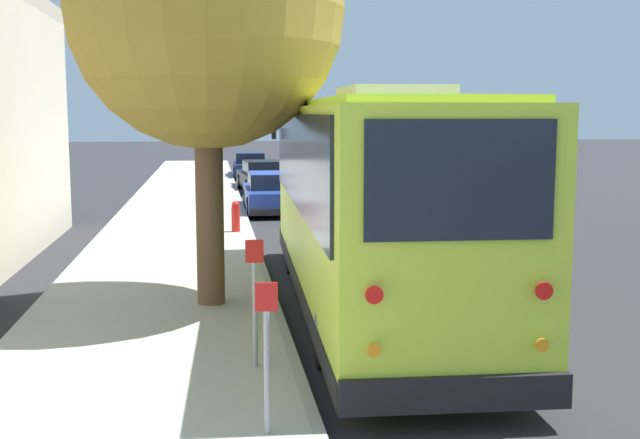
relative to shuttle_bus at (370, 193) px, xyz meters
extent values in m
plane|color=#28282B|center=(-0.17, -0.31, -1.94)|extent=(160.00, 160.00, 0.00)
cube|color=#A3A099|center=(-0.17, 3.56, -1.86)|extent=(80.00, 3.85, 0.15)
cube|color=gray|center=(-0.17, 1.56, -1.86)|extent=(80.00, 0.14, 0.15)
cube|color=#BCDB38|center=(0.01, 0.00, -0.13)|extent=(10.67, 2.70, 3.07)
cube|color=black|center=(0.01, 0.00, -1.53)|extent=(10.72, 2.75, 0.28)
cube|color=black|center=(0.01, 0.00, 0.55)|extent=(9.80, 2.75, 1.48)
cube|color=black|center=(5.33, -0.17, 0.55)|extent=(0.10, 2.06, 1.55)
cube|color=black|center=(-5.32, 0.17, 0.66)|extent=(0.09, 1.89, 1.18)
cube|color=black|center=(5.33, -0.17, 1.27)|extent=(0.10, 1.70, 0.22)
cube|color=#BCDB38|center=(0.01, 0.00, 1.45)|extent=(10.01, 2.46, 0.10)
cube|color=silver|center=(-1.89, 0.06, 1.57)|extent=(1.99, 1.40, 0.20)
cube|color=black|center=(5.35, -0.17, -1.49)|extent=(0.18, 2.38, 0.36)
cube|color=black|center=(-5.34, 0.17, -1.49)|extent=(0.18, 2.38, 0.36)
cylinder|color=red|center=(-5.37, 1.02, -0.44)|extent=(0.04, 0.18, 0.18)
cylinder|color=orange|center=(-5.37, 1.02, -0.99)|extent=(0.03, 0.14, 0.14)
cylinder|color=red|center=(-5.43, -0.67, -0.44)|extent=(0.04, 0.18, 0.18)
cylinder|color=orange|center=(-5.43, -0.67, -0.99)|extent=(0.03, 0.14, 0.14)
cube|color=white|center=(5.43, 0.61, -1.32)|extent=(0.05, 0.32, 0.18)
cube|color=white|center=(5.38, -0.96, -1.32)|extent=(0.05, 0.32, 0.18)
cube|color=black|center=(5.02, 1.17, 0.84)|extent=(0.06, 0.10, 0.24)
cylinder|color=black|center=(3.17, 0.92, -1.45)|extent=(0.99, 0.33, 0.98)
cylinder|color=slate|center=(3.17, 0.92, -1.45)|extent=(0.45, 0.33, 0.44)
cylinder|color=black|center=(3.11, -1.13, -1.45)|extent=(0.99, 0.33, 0.98)
cylinder|color=slate|center=(3.11, -1.13, -1.45)|extent=(0.45, 0.33, 0.44)
cylinder|color=black|center=(-2.93, 1.12, -1.45)|extent=(0.99, 0.33, 0.98)
cylinder|color=slate|center=(-2.93, 1.12, -1.45)|extent=(0.45, 0.33, 0.44)
cylinder|color=black|center=(-3.00, -0.93, -1.45)|extent=(0.99, 0.33, 0.98)
cylinder|color=slate|center=(-3.00, -0.93, -1.45)|extent=(0.45, 0.33, 0.44)
cube|color=navy|center=(13.28, 0.62, -1.45)|extent=(4.25, 1.69, 0.64)
cube|color=black|center=(13.17, 0.62, -0.89)|extent=(2.01, 1.45, 0.48)
cube|color=navy|center=(13.17, 0.62, -0.65)|extent=(1.93, 1.41, 0.05)
cube|color=black|center=(15.42, 0.62, -1.67)|extent=(0.09, 1.62, 0.20)
cube|color=black|center=(11.14, 0.63, -1.67)|extent=(0.09, 1.62, 0.20)
cylinder|color=black|center=(14.62, 1.38, -1.61)|extent=(0.66, 0.20, 0.66)
cylinder|color=slate|center=(14.62, 1.38, -1.61)|extent=(0.30, 0.22, 0.30)
cylinder|color=black|center=(14.61, -0.14, -1.61)|extent=(0.66, 0.20, 0.66)
cylinder|color=slate|center=(14.61, -0.14, -1.61)|extent=(0.30, 0.22, 0.30)
cylinder|color=black|center=(11.94, 1.39, -1.61)|extent=(0.66, 0.20, 0.66)
cylinder|color=slate|center=(11.94, 1.39, -1.61)|extent=(0.30, 0.22, 0.30)
cylinder|color=black|center=(11.94, -0.13, -1.61)|extent=(0.66, 0.20, 0.66)
cylinder|color=slate|center=(11.94, -0.13, -1.61)|extent=(0.30, 0.22, 0.30)
cube|color=black|center=(20.51, 0.43, -1.48)|extent=(4.52, 2.06, 0.61)
cube|color=black|center=(20.40, 0.42, -0.93)|extent=(2.19, 1.65, 0.48)
cube|color=black|center=(20.40, 0.42, -0.69)|extent=(2.11, 1.61, 0.05)
cube|color=black|center=(22.73, 0.60, -1.68)|extent=(0.21, 1.68, 0.20)
cube|color=black|center=(18.30, 0.26, -1.68)|extent=(0.21, 1.68, 0.20)
cylinder|color=black|center=(21.84, 1.32, -1.63)|extent=(0.63, 0.25, 0.61)
cylinder|color=slate|center=(21.84, 1.32, -1.63)|extent=(0.29, 0.24, 0.28)
cylinder|color=black|center=(21.96, -0.26, -1.63)|extent=(0.63, 0.25, 0.61)
cylinder|color=slate|center=(21.96, -0.26, -1.63)|extent=(0.29, 0.24, 0.28)
cylinder|color=black|center=(19.07, 1.11, -1.63)|extent=(0.63, 0.25, 0.61)
cylinder|color=slate|center=(19.07, 1.11, -1.63)|extent=(0.29, 0.24, 0.28)
cylinder|color=black|center=(19.19, -0.47, -1.63)|extent=(0.63, 0.25, 0.61)
cylinder|color=slate|center=(19.19, -0.47, -1.63)|extent=(0.29, 0.24, 0.28)
cube|color=#19234C|center=(27.53, 0.63, -1.48)|extent=(4.45, 1.73, 0.61)
cube|color=black|center=(27.41, 0.63, -0.93)|extent=(2.13, 1.45, 0.48)
cube|color=#19234C|center=(27.41, 0.63, -0.69)|extent=(2.04, 1.41, 0.05)
cube|color=black|center=(29.76, 0.57, -1.68)|extent=(0.12, 1.57, 0.20)
cube|color=black|center=(25.30, 0.68, -1.68)|extent=(0.12, 1.57, 0.20)
cylinder|color=black|center=(28.94, 1.32, -1.63)|extent=(0.62, 0.22, 0.62)
cylinder|color=slate|center=(28.94, 1.32, -1.63)|extent=(0.28, 0.23, 0.28)
cylinder|color=black|center=(28.90, -0.14, -1.63)|extent=(0.62, 0.22, 0.62)
cylinder|color=slate|center=(28.90, -0.14, -1.63)|extent=(0.28, 0.23, 0.28)
cylinder|color=black|center=(26.15, 1.39, -1.63)|extent=(0.62, 0.22, 0.62)
cylinder|color=slate|center=(26.15, 1.39, -1.63)|extent=(0.28, 0.23, 0.28)
cylinder|color=black|center=(26.11, -0.07, -1.63)|extent=(0.62, 0.22, 0.62)
cylinder|color=slate|center=(26.11, -0.07, -1.63)|extent=(0.28, 0.23, 0.28)
cylinder|color=brown|center=(0.16, 2.60, -0.20)|extent=(0.45, 0.45, 3.16)
sphere|color=olive|center=(0.16, 2.60, 2.90)|extent=(4.36, 4.36, 4.36)
cylinder|color=gray|center=(-5.33, 2.07, -1.18)|extent=(0.06, 0.06, 1.21)
cube|color=red|center=(-5.33, 2.07, -0.43)|extent=(0.02, 0.22, 0.28)
cylinder|color=gray|center=(-3.27, 2.07, -1.14)|extent=(0.06, 0.06, 1.30)
cube|color=red|center=(-3.27, 2.07, -0.35)|extent=(0.02, 0.22, 0.28)
cylinder|color=red|center=(8.09, 1.95, -1.46)|extent=(0.22, 0.22, 0.65)
sphere|color=red|center=(8.09, 1.95, -1.08)|extent=(0.20, 0.20, 0.20)
camera|label=1|loc=(-12.80, 2.57, 1.31)|focal=45.00mm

